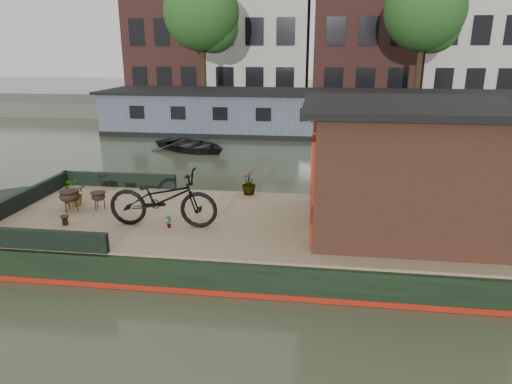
# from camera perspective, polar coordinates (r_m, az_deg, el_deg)

# --- Properties ---
(ground) EXTENTS (120.00, 120.00, 0.00)m
(ground) POSITION_cam_1_polar(r_m,az_deg,el_deg) (9.54, 4.25, -7.35)
(ground) COLOR #383F28
(ground) RESTS_ON ground
(houseboat_hull) EXTENTS (14.01, 4.02, 0.60)m
(houseboat_hull) POSITION_cam_1_polar(r_m,az_deg,el_deg) (9.59, -3.72, -5.42)
(houseboat_hull) COLOR black
(houseboat_hull) RESTS_ON ground
(houseboat_deck) EXTENTS (11.80, 3.80, 0.05)m
(houseboat_deck) POSITION_cam_1_polar(r_m,az_deg,el_deg) (9.30, 4.33, -3.84)
(houseboat_deck) COLOR #9B845F
(houseboat_deck) RESTS_ON houseboat_hull
(bow_bulwark) EXTENTS (3.00, 4.00, 0.35)m
(bow_bulwark) POSITION_cam_1_polar(r_m,az_deg,el_deg) (10.75, -23.70, -1.22)
(bow_bulwark) COLOR black
(bow_bulwark) RESTS_ON houseboat_deck
(cabin) EXTENTS (4.00, 3.50, 2.42)m
(cabin) POSITION_cam_1_polar(r_m,az_deg,el_deg) (9.08, 18.44, 3.07)
(cabin) COLOR black
(cabin) RESTS_ON houseboat_deck
(bicycle) EXTENTS (2.17, 0.81, 1.13)m
(bicycle) POSITION_cam_1_polar(r_m,az_deg,el_deg) (9.05, -11.57, -0.81)
(bicycle) COLOR black
(bicycle) RESTS_ON houseboat_deck
(potted_plant_c) EXTENTS (0.52, 0.47, 0.54)m
(potted_plant_c) POSITION_cam_1_polar(r_m,az_deg,el_deg) (10.90, -21.87, -0.23)
(potted_plant_c) COLOR #B23F33
(potted_plant_c) RESTS_ON houseboat_deck
(potted_plant_d) EXTENTS (0.40, 0.40, 0.59)m
(potted_plant_d) POSITION_cam_1_polar(r_m,az_deg,el_deg) (10.91, -0.91, 1.18)
(potted_plant_d) COLOR brown
(potted_plant_d) RESTS_ON houseboat_deck
(potted_plant_e) EXTENTS (0.14, 0.16, 0.26)m
(potted_plant_e) POSITION_cam_1_polar(r_m,az_deg,el_deg) (9.06, -10.86, -3.65)
(potted_plant_e) COLOR maroon
(potted_plant_e) RESTS_ON houseboat_deck
(brazier_front) EXTENTS (0.47, 0.47, 0.46)m
(brazier_front) POSITION_cam_1_polar(r_m,az_deg,el_deg) (10.58, -22.22, -1.02)
(brazier_front) COLOR black
(brazier_front) RESTS_ON houseboat_deck
(brazier_rear) EXTENTS (0.47, 0.47, 0.38)m
(brazier_rear) POSITION_cam_1_polar(r_m,az_deg,el_deg) (10.50, -19.06, -1.02)
(brazier_rear) COLOR black
(brazier_rear) RESTS_ON houseboat_deck
(bollard_port) EXTENTS (0.18, 0.18, 0.20)m
(bollard_port) POSITION_cam_1_polar(r_m,az_deg,el_deg) (11.16, -22.46, -0.83)
(bollard_port) COLOR black
(bollard_port) RESTS_ON houseboat_deck
(bollard_stbd) EXTENTS (0.17, 0.17, 0.19)m
(bollard_stbd) POSITION_cam_1_polar(r_m,az_deg,el_deg) (9.82, -22.77, -3.29)
(bollard_stbd) COLOR black
(bollard_stbd) RESTS_ON houseboat_deck
(dinghy) EXTENTS (4.11, 3.71, 0.70)m
(dinghy) POSITION_cam_1_polar(r_m,az_deg,el_deg) (19.16, -8.09, 6.20)
(dinghy) COLOR black
(dinghy) RESTS_ON ground
(far_houseboat) EXTENTS (20.40, 4.40, 2.11)m
(far_houseboat) POSITION_cam_1_polar(r_m,az_deg,el_deg) (22.87, 6.59, 9.61)
(far_houseboat) COLOR slate
(far_houseboat) RESTS_ON ground
(quay) EXTENTS (60.00, 6.00, 0.90)m
(quay) POSITION_cam_1_polar(r_m,az_deg,el_deg) (29.38, 6.89, 10.25)
(quay) COLOR #47443F
(quay) RESTS_ON ground
(tree_left) EXTENTS (4.40, 4.40, 7.40)m
(tree_left) POSITION_cam_1_polar(r_m,az_deg,el_deg) (28.63, -6.50, 21.00)
(tree_left) COLOR #332316
(tree_left) RESTS_ON quay
(tree_right) EXTENTS (4.40, 4.40, 7.40)m
(tree_right) POSITION_cam_1_polar(r_m,az_deg,el_deg) (28.38, 20.57, 20.12)
(tree_right) COLOR #332316
(tree_right) RESTS_ON quay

